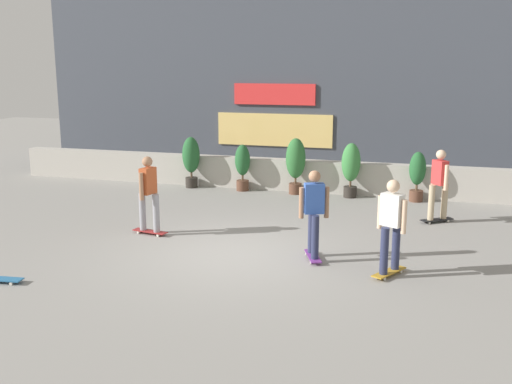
% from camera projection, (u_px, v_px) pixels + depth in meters
% --- Properties ---
extents(ground_plane, '(48.00, 48.00, 0.00)m').
position_uv_depth(ground_plane, '(234.00, 253.00, 11.42)').
color(ground_plane, gray).
extents(planter_wall, '(18.00, 0.40, 0.90)m').
position_uv_depth(planter_wall, '(300.00, 175.00, 16.95)').
color(planter_wall, '#B2ADA3').
rests_on(planter_wall, ground).
extents(building_backdrop, '(20.00, 2.08, 6.50)m').
position_uv_depth(building_backdrop, '(326.00, 74.00, 20.10)').
color(building_backdrop, '#424751').
rests_on(building_backdrop, ground).
extents(potted_plant_0, '(0.52, 0.52, 1.50)m').
position_uv_depth(potted_plant_0, '(191.00, 158.00, 17.32)').
color(potted_plant_0, '#2D2823').
rests_on(potted_plant_0, ground).
extents(potted_plant_1, '(0.44, 0.44, 1.34)m').
position_uv_depth(potted_plant_1, '(243.00, 165.00, 16.91)').
color(potted_plant_1, brown).
rests_on(potted_plant_1, ground).
extents(potted_plant_2, '(0.55, 0.55, 1.58)m').
position_uv_depth(potted_plant_2, '(296.00, 161.00, 16.44)').
color(potted_plant_2, brown).
rests_on(potted_plant_2, ground).
extents(potted_plant_3, '(0.51, 0.51, 1.50)m').
position_uv_depth(potted_plant_3, '(351.00, 166.00, 16.02)').
color(potted_plant_3, '#2D2823').
rests_on(potted_plant_3, ground).
extents(potted_plant_4, '(0.43, 0.43, 1.34)m').
position_uv_depth(potted_plant_4, '(417.00, 174.00, 15.56)').
color(potted_plant_4, brown).
rests_on(potted_plant_4, ground).
extents(skater_mid_plaza, '(0.53, 0.82, 1.70)m').
position_uv_depth(skater_mid_plaza, '(314.00, 211.00, 10.86)').
color(skater_mid_plaza, '#72338C').
rests_on(skater_mid_plaza, ground).
extents(skater_by_wall_left, '(0.56, 0.80, 1.70)m').
position_uv_depth(skater_by_wall_left, '(391.00, 223.00, 10.01)').
color(skater_by_wall_left, '#BF8C26').
rests_on(skater_by_wall_left, ground).
extents(skater_by_wall_right, '(0.82, 0.55, 1.70)m').
position_uv_depth(skater_by_wall_right, '(148.00, 192.00, 12.48)').
color(skater_by_wall_right, maroon).
rests_on(skater_by_wall_right, ground).
extents(skater_far_left, '(0.76, 0.64, 1.70)m').
position_uv_depth(skater_far_left, '(439.00, 183.00, 13.44)').
color(skater_far_left, black).
rests_on(skater_far_left, ground).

